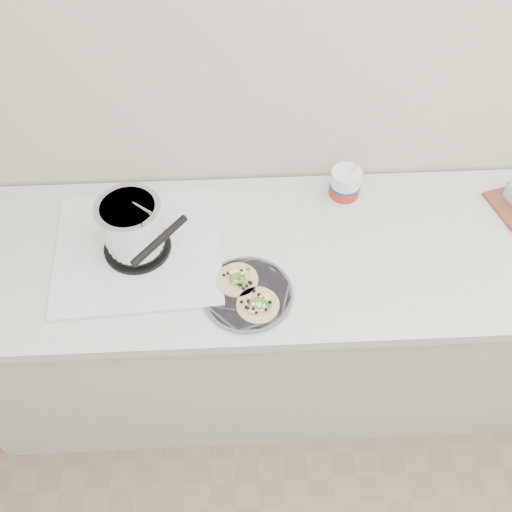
{
  "coord_description": "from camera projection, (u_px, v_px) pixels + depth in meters",
  "views": [
    {
      "loc": [
        -0.24,
        0.31,
        2.31
      ],
      "look_at": [
        -0.19,
        1.35,
        0.96
      ],
      "focal_mm": 40.0,
      "sensor_mm": 36.0,
      "label": 1
    }
  ],
  "objects": [
    {
      "name": "counter",
      "position": [
        305.0,
        319.0,
        2.16
      ],
      "size": [
        2.44,
        0.66,
        0.9
      ],
      "color": "silver",
      "rests_on": "ground"
    },
    {
      "name": "taco_plate",
      "position": [
        247.0,
        292.0,
        1.68
      ],
      "size": [
        0.27,
        0.27,
        0.04
      ],
      "rotation": [
        0.0,
        0.0,
        0.29
      ],
      "color": "#56555C",
      "rests_on": "counter"
    },
    {
      "name": "tub",
      "position": [
        346.0,
        184.0,
        1.88
      ],
      "size": [
        0.1,
        0.1,
        0.23
      ],
      "rotation": [
        0.0,
        0.0,
        0.28
      ],
      "color": "white",
      "rests_on": "counter"
    },
    {
      "name": "stove",
      "position": [
        134.0,
        235.0,
        1.73
      ],
      "size": [
        0.54,
        0.5,
        0.25
      ],
      "rotation": [
        0.0,
        0.0,
        0.06
      ],
      "color": "silver",
      "rests_on": "counter"
    }
  ]
}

